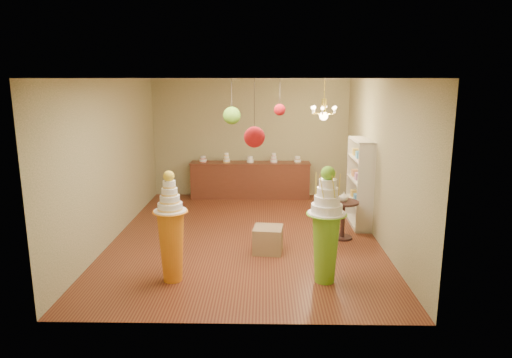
{
  "coord_description": "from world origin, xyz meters",
  "views": [
    {
      "loc": [
        0.36,
        -8.42,
        2.99
      ],
      "look_at": [
        0.2,
        0.0,
        1.14
      ],
      "focal_mm": 32.0,
      "sensor_mm": 36.0,
      "label": 1
    }
  ],
  "objects_px": {
    "pedestal_green": "(326,233)",
    "pedestal_orange": "(171,237)",
    "sideboard": "(250,179)",
    "round_table": "(343,215)"
  },
  "relations": [
    {
      "from": "pedestal_green",
      "to": "sideboard",
      "type": "height_order",
      "value": "pedestal_green"
    },
    {
      "from": "sideboard",
      "to": "pedestal_green",
      "type": "bearing_deg",
      "value": -75.61
    },
    {
      "from": "pedestal_orange",
      "to": "round_table",
      "type": "bearing_deg",
      "value": 33.6
    },
    {
      "from": "pedestal_orange",
      "to": "sideboard",
      "type": "distance_m",
      "value": 5.08
    },
    {
      "from": "pedestal_green",
      "to": "pedestal_orange",
      "type": "relative_size",
      "value": 1.04
    },
    {
      "from": "sideboard",
      "to": "round_table",
      "type": "relative_size",
      "value": 4.12
    },
    {
      "from": "pedestal_orange",
      "to": "sideboard",
      "type": "bearing_deg",
      "value": 78.39
    },
    {
      "from": "sideboard",
      "to": "round_table",
      "type": "bearing_deg",
      "value": -58.71
    },
    {
      "from": "pedestal_green",
      "to": "pedestal_orange",
      "type": "xyz_separation_m",
      "value": [
        -2.3,
        -0.0,
        -0.07
      ]
    },
    {
      "from": "pedestal_orange",
      "to": "sideboard",
      "type": "xyz_separation_m",
      "value": [
        1.02,
        4.97,
        -0.21
      ]
    }
  ]
}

